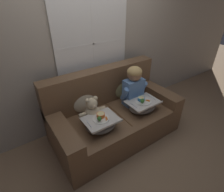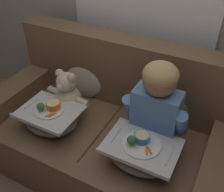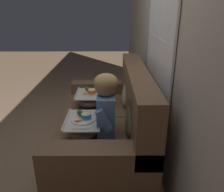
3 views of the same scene
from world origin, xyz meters
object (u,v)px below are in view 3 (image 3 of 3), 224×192
lap_tray_teddy (90,99)px  teddy_bear (107,93)px  lap_tray_child (83,126)px  couch (110,124)px  throw_pillow_behind_teddy (127,91)px  child_figure (106,102)px  throw_pillow_behind_child (132,117)px

lap_tray_teddy → teddy_bear: bearing=90.1°
lap_tray_child → couch: bearing=144.3°
throw_pillow_behind_teddy → child_figure: child_figure is taller
throw_pillow_behind_child → lap_tray_child: (-0.00, -0.49, -0.10)m
couch → lap_tray_teddy: bearing=-144.4°
couch → lap_tray_teddy: 0.49m
couch → throw_pillow_behind_teddy: size_ratio=4.69×
throw_pillow_behind_teddy → lap_tray_teddy: size_ratio=0.92×
throw_pillow_behind_child → lap_tray_child: size_ratio=0.86×
throw_pillow_behind_teddy → lap_tray_teddy: (0.00, -0.49, -0.10)m
throw_pillow_behind_teddy → lap_tray_child: (0.74, -0.49, -0.10)m
child_figure → throw_pillow_behind_child: bearing=90.0°
lap_tray_child → throw_pillow_behind_child: bearing=89.9°
lap_tray_child → lap_tray_teddy: bearing=180.0°
couch → teddy_bear: (-0.37, -0.04, 0.26)m
throw_pillow_behind_teddy → lap_tray_teddy: bearing=-90.0°
throw_pillow_behind_teddy → lap_tray_child: bearing=-33.8°
couch → throw_pillow_behind_child: bearing=31.8°
lap_tray_teddy → throw_pillow_behind_teddy: bearing=90.0°
throw_pillow_behind_child → couch: bearing=-148.2°
throw_pillow_behind_teddy → lap_tray_child: 0.89m
throw_pillow_behind_teddy → teddy_bear: (-0.00, -0.27, -0.03)m
teddy_bear → lap_tray_teddy: bearing=-89.9°
lap_tray_teddy → lap_tray_child: bearing=-0.0°
throw_pillow_behind_teddy → teddy_bear: size_ratio=1.02×
throw_pillow_behind_teddy → throw_pillow_behind_child: bearing=0.0°
throw_pillow_behind_teddy → lap_tray_teddy: 0.50m
lap_tray_child → teddy_bear: bearing=162.8°
child_figure → teddy_bear: size_ratio=1.59×
couch → lap_tray_teddy: couch is taller
throw_pillow_behind_teddy → couch: bearing=-31.8°
couch → throw_pillow_behind_teddy: (-0.37, 0.23, 0.29)m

